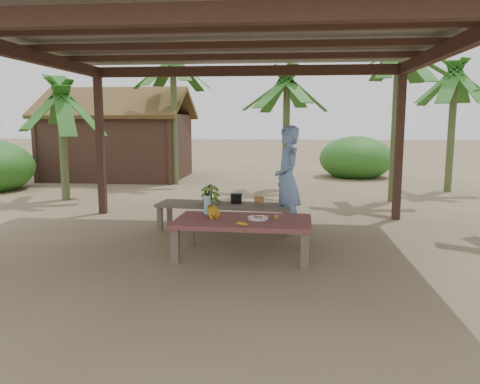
# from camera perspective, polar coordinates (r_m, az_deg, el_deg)

# --- Properties ---
(ground) EXTENTS (80.00, 80.00, 0.00)m
(ground) POSITION_cam_1_polar(r_m,az_deg,el_deg) (6.71, -1.19, -6.88)
(ground) COLOR brown
(ground) RESTS_ON ground
(pavilion) EXTENTS (6.60, 5.60, 2.95)m
(pavilion) POSITION_cam_1_polar(r_m,az_deg,el_deg) (6.52, -1.41, 17.31)
(pavilion) COLOR black
(pavilion) RESTS_ON ground
(work_table) EXTENTS (1.83, 1.06, 0.50)m
(work_table) POSITION_cam_1_polar(r_m,az_deg,el_deg) (6.25, 0.38, -3.92)
(work_table) COLOR brown
(work_table) RESTS_ON ground
(bench) EXTENTS (2.25, 0.81, 0.45)m
(bench) POSITION_cam_1_polar(r_m,az_deg,el_deg) (7.69, -1.96, -1.85)
(bench) COLOR brown
(bench) RESTS_ON ground
(ripe_banana_bunch) EXTENTS (0.31, 0.27, 0.18)m
(ripe_banana_bunch) POSITION_cam_1_polar(r_m,az_deg,el_deg) (6.36, -3.79, -2.31)
(ripe_banana_bunch) COLOR gold
(ripe_banana_bunch) RESTS_ON work_table
(plate) EXTENTS (0.27, 0.27, 0.04)m
(plate) POSITION_cam_1_polar(r_m,az_deg,el_deg) (6.21, 2.21, -3.22)
(plate) COLOR white
(plate) RESTS_ON work_table
(loose_banana_front) EXTENTS (0.15, 0.07, 0.04)m
(loose_banana_front) POSITION_cam_1_polar(r_m,az_deg,el_deg) (5.86, 0.25, -3.90)
(loose_banana_front) COLOR gold
(loose_banana_front) RESTS_ON work_table
(loose_banana_side) EXTENTS (0.06, 0.15, 0.04)m
(loose_banana_side) POSITION_cam_1_polar(r_m,az_deg,el_deg) (6.29, 4.43, -3.06)
(loose_banana_side) COLOR gold
(loose_banana_side) RESTS_ON work_table
(water_flask) EXTENTS (0.09, 0.09, 0.34)m
(water_flask) POSITION_cam_1_polar(r_m,az_deg,el_deg) (6.59, -4.02, -1.45)
(water_flask) COLOR #44C9D6
(water_flask) RESTS_ON work_table
(green_banana_stalk) EXTENTS (0.31, 0.31, 0.33)m
(green_banana_stalk) POSITION_cam_1_polar(r_m,az_deg,el_deg) (7.71, -3.64, -0.18)
(green_banana_stalk) COLOR #598C2D
(green_banana_stalk) RESTS_ON bench
(cooking_pot) EXTENTS (0.18, 0.18, 0.16)m
(cooking_pot) POSITION_cam_1_polar(r_m,az_deg,el_deg) (7.72, -0.46, -0.80)
(cooking_pot) COLOR black
(cooking_pot) RESTS_ON bench
(skewer_rack) EXTENTS (0.19, 0.10, 0.24)m
(skewer_rack) POSITION_cam_1_polar(r_m,az_deg,el_deg) (7.50, 2.33, -0.76)
(skewer_rack) COLOR #A57F47
(skewer_rack) RESTS_ON bench
(woman) EXTENTS (0.56, 0.71, 1.73)m
(woman) POSITION_cam_1_polar(r_m,az_deg,el_deg) (7.53, 5.79, 1.49)
(woman) COLOR #6D92CE
(woman) RESTS_ON ground
(hut) EXTENTS (4.40, 3.43, 2.85)m
(hut) POSITION_cam_1_polar(r_m,az_deg,el_deg) (15.37, -14.43, 5.80)
(hut) COLOR black
(hut) RESTS_ON ground
(banana_plant_ne) EXTENTS (1.80, 1.80, 3.61)m
(banana_plant_ne) POSITION_cam_1_polar(r_m,az_deg,el_deg) (11.03, 18.79, 15.01)
(banana_plant_ne) COLOR #596638
(banana_plant_ne) RESTS_ON ground
(banana_plant_n) EXTENTS (1.80, 1.80, 3.07)m
(banana_plant_n) POSITION_cam_1_polar(r_m,az_deg,el_deg) (12.19, 5.73, 12.30)
(banana_plant_n) COLOR #596638
(banana_plant_n) RESTS_ON ground
(banana_plant_nw) EXTENTS (1.80, 1.80, 3.71)m
(banana_plant_nw) POSITION_cam_1_polar(r_m,az_deg,el_deg) (13.51, -8.16, 14.55)
(banana_plant_nw) COLOR #596638
(banana_plant_nw) RESTS_ON ground
(banana_plant_w) EXTENTS (1.80, 1.80, 2.59)m
(banana_plant_w) POSITION_cam_1_polar(r_m,az_deg,el_deg) (11.34, -20.98, 9.71)
(banana_plant_w) COLOR #596638
(banana_plant_w) RESTS_ON ground
(banana_plant_far) EXTENTS (1.80, 1.80, 3.21)m
(banana_plant_far) POSITION_cam_1_polar(r_m,az_deg,el_deg) (13.08, 24.70, 11.93)
(banana_plant_far) COLOR #596638
(banana_plant_far) RESTS_ON ground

